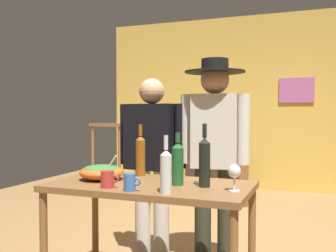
{
  "coord_description": "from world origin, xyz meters",
  "views": [
    {
      "loc": [
        0.82,
        -3.33,
        1.22
      ],
      "look_at": [
        -0.19,
        -0.72,
        1.13
      ],
      "focal_mm": 41.61,
      "sensor_mm": 36.0,
      "label": 1
    }
  ],
  "objects": [
    {
      "name": "wine_bottle_dark",
      "position": [
        0.17,
        -1.03,
        0.93
      ],
      "size": [
        0.07,
        0.07,
        0.39
      ],
      "color": "black",
      "rests_on": "serving_table"
    },
    {
      "name": "mug_red",
      "position": [
        -0.38,
        -1.26,
        0.82
      ],
      "size": [
        0.12,
        0.08,
        0.1
      ],
      "color": "#B7332D",
      "rests_on": "serving_table"
    },
    {
      "name": "wine_bottle_amber",
      "position": [
        -0.38,
        -0.78,
        0.92
      ],
      "size": [
        0.07,
        0.07,
        0.37
      ],
      "color": "brown",
      "rests_on": "serving_table"
    },
    {
      "name": "flat_screen_tv",
      "position": [
        -0.68,
        2.62,
        0.65
      ],
      "size": [
        0.47,
        0.12,
        0.38
      ],
      "color": "black",
      "rests_on": "tv_console"
    },
    {
      "name": "ground_plane",
      "position": [
        0.0,
        0.0,
        0.0
      ],
      "size": [
        7.81,
        7.81,
        0.0
      ],
      "primitive_type": "plane",
      "color": "olive"
    },
    {
      "name": "tv_console",
      "position": [
        -0.68,
        2.65,
        0.21
      ],
      "size": [
        0.9,
        0.4,
        0.42
      ],
      "primitive_type": "cube",
      "color": "#38281E",
      "rests_on": "ground_plane"
    },
    {
      "name": "stair_railing",
      "position": [
        -0.81,
        1.74,
        0.67
      ],
      "size": [
        2.38,
        0.1,
        1.12
      ],
      "color": "brown",
      "rests_on": "ground_plane"
    },
    {
      "name": "wine_glass",
      "position": [
        0.37,
        -1.1,
        0.88
      ],
      "size": [
        0.07,
        0.07,
        0.16
      ],
      "color": "silver",
      "rests_on": "serving_table"
    },
    {
      "name": "back_wall",
      "position": [
        0.0,
        3.0,
        1.39
      ],
      "size": [
        5.23,
        0.1,
        2.77
      ],
      "primitive_type": "cube",
      "color": "gold",
      "rests_on": "ground_plane"
    },
    {
      "name": "salad_bowl",
      "position": [
        -0.56,
        -1.03,
        0.82
      ],
      "size": [
        0.3,
        0.3,
        0.17
      ],
      "color": "#DB5B23",
      "rests_on": "serving_table"
    },
    {
      "name": "wine_bottle_clear",
      "position": [
        0.02,
        -1.29,
        0.9
      ],
      "size": [
        0.07,
        0.07,
        0.33
      ],
      "color": "silver",
      "rests_on": "serving_table"
    },
    {
      "name": "serving_table",
      "position": [
        -0.19,
        -1.03,
        0.68
      ],
      "size": [
        1.29,
        0.69,
        0.77
      ],
      "color": "brown",
      "rests_on": "ground_plane"
    },
    {
      "name": "framed_picture",
      "position": [
        0.51,
        2.94,
        1.57
      ],
      "size": [
        0.51,
        0.03,
        0.38
      ],
      "primitive_type": "cube",
      "color": "#AC5B98"
    },
    {
      "name": "person_standing_right",
      "position": [
        0.07,
        -0.4,
        0.97
      ],
      "size": [
        0.53,
        0.46,
        1.64
      ],
      "rotation": [
        0.0,
        0.0,
        3.27
      ],
      "color": "#2D3323",
      "rests_on": "ground_plane"
    },
    {
      "name": "mug_blue",
      "position": [
        -0.21,
        -1.3,
        0.82
      ],
      "size": [
        0.11,
        0.07,
        0.1
      ],
      "color": "#3866B2",
      "rests_on": "serving_table"
    },
    {
      "name": "person_standing_left",
      "position": [
        -0.46,
        -0.4,
        0.89
      ],
      "size": [
        0.61,
        0.27,
        1.5
      ],
      "rotation": [
        0.0,
        0.0,
        3.01
      ],
      "color": "beige",
      "rests_on": "ground_plane"
    },
    {
      "name": "wine_bottle_green",
      "position": [
        -0.01,
        -1.03,
        0.91
      ],
      "size": [
        0.08,
        0.08,
        0.33
      ],
      "color": "#1E5628",
      "rests_on": "serving_table"
    }
  ]
}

